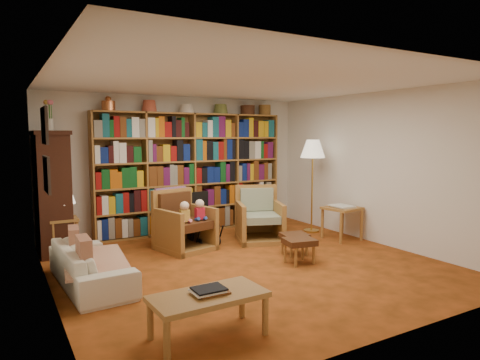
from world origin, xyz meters
TOP-DOWN VIEW (x-y plane):
  - floor at (0.00, 0.00)m, footprint 5.00×5.00m
  - ceiling at (0.00, 0.00)m, footprint 5.00×5.00m
  - wall_back at (0.00, 2.50)m, footprint 5.00×0.00m
  - wall_front at (0.00, -2.50)m, footprint 5.00×0.00m
  - wall_left at (-2.50, 0.00)m, footprint 0.00×5.00m
  - wall_right at (2.50, 0.00)m, footprint 0.00×5.00m
  - bookshelf at (0.20, 2.33)m, footprint 3.60×0.30m
  - curio_cabinet at (-2.25, 2.00)m, footprint 0.50×0.95m
  - framed_pictures at (-2.48, 0.30)m, footprint 0.03×0.52m
  - sofa at (-2.05, 0.22)m, footprint 1.71×0.76m
  - sofa_throw at (-2.00, 0.22)m, footprint 0.84×1.37m
  - cushion_left at (-2.18, 0.57)m, footprint 0.17×0.40m
  - cushion_right at (-2.18, -0.13)m, footprint 0.14×0.41m
  - side_table_lamp at (-2.15, 1.73)m, footprint 0.41×0.41m
  - table_lamp at (-2.15, 1.73)m, footprint 0.37×0.37m
  - armchair_leather at (-0.46, 1.24)m, footprint 0.93×0.95m
  - armchair_sage at (0.85, 1.11)m, footprint 1.01×1.01m
  - wheelchair at (-0.04, 1.47)m, footprint 0.48×0.67m
  - floor_lamp at (2.09, 1.15)m, footprint 0.45×0.45m
  - side_table_papers at (2.15, 0.42)m, footprint 0.62×0.62m
  - footstool_a at (0.86, 0.06)m, footprint 0.44×0.40m
  - footstool_b at (0.66, -0.33)m, footprint 0.48×0.43m
  - coffee_table at (-1.40, -1.68)m, footprint 1.04×0.55m

SIDE VIEW (x-z plane):
  - floor at x=0.00m, z-range 0.00..0.00m
  - sofa at x=-2.05m, z-range 0.00..0.49m
  - footstool_a at x=0.86m, z-range 0.10..0.43m
  - footstool_b at x=0.66m, z-range 0.11..0.46m
  - sofa_throw at x=-2.00m, z-range 0.28..0.32m
  - coffee_table at x=-1.40m, z-range 0.12..0.57m
  - armchair_sage at x=0.85m, z-range -0.11..0.82m
  - wheelchair at x=-0.04m, z-range -0.04..0.80m
  - armchair_leather at x=-0.46m, z-range -0.09..0.87m
  - side_table_lamp at x=-2.15m, z-range 0.14..0.71m
  - cushion_left at x=-2.18m, z-range 0.26..0.64m
  - cushion_right at x=-2.18m, z-range 0.25..0.65m
  - side_table_papers at x=2.15m, z-range 0.18..0.78m
  - table_lamp at x=-2.15m, z-range 0.66..1.16m
  - curio_cabinet at x=-2.25m, z-range -0.25..2.15m
  - bookshelf at x=0.20m, z-range -0.04..2.38m
  - wall_back at x=0.00m, z-range -1.25..3.75m
  - wall_front at x=0.00m, z-range -1.25..3.75m
  - wall_left at x=-2.50m, z-range -1.25..3.75m
  - wall_right at x=2.50m, z-range -1.25..3.75m
  - floor_lamp at x=2.09m, z-range 0.62..2.33m
  - framed_pictures at x=-2.48m, z-range 1.14..2.11m
  - ceiling at x=0.00m, z-range 2.50..2.50m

